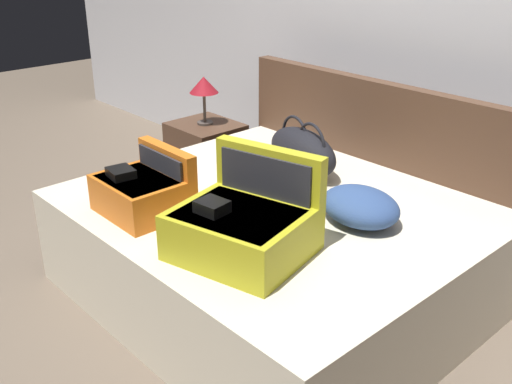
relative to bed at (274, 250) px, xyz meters
name	(u,v)px	position (x,y,z in m)	size (l,w,h in m)	color
ground_plane	(212,325)	(0.00, -0.40, -0.25)	(12.00, 12.00, 0.00)	#6B5B4C
back_wall	(437,10)	(0.00, 1.25, 1.05)	(8.00, 0.10, 2.60)	silver
bed	(274,250)	(0.00, 0.00, 0.00)	(1.89, 1.58, 0.51)	beige
headboard	(379,166)	(0.00, 0.83, 0.23)	(1.92, 0.08, 0.96)	#4C3323
hard_case_large	(244,225)	(0.25, -0.42, 0.38)	(0.60, 0.57, 0.40)	gold
hard_case_medium	(143,191)	(-0.36, -0.50, 0.36)	(0.40, 0.35, 0.29)	#D16619
duffel_bag	(302,151)	(-0.18, 0.39, 0.38)	(0.53, 0.31, 0.30)	black
pillow_near_headboard	(360,206)	(0.40, 0.15, 0.33)	(0.39, 0.31, 0.16)	navy
nightstand	(206,159)	(-1.22, 0.54, 0.00)	(0.44, 0.40, 0.51)	#4C3323
table_lamp	(204,87)	(-1.22, 0.54, 0.51)	(0.19, 0.19, 0.32)	#3F3833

